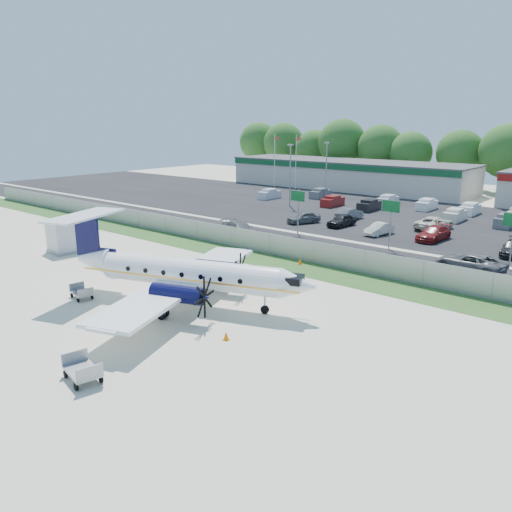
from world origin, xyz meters
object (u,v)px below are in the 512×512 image
Objects in this scene: baggage_cart_far at (82,370)px; service_container at (65,237)px; baggage_cart_near at (82,292)px; aircraft at (185,273)px; pushback_tug at (118,266)px.

baggage_cart_far is 26.97m from service_container.
baggage_cart_near is 12.36m from baggage_cart_far.
service_container is (-19.62, 2.33, -0.73)m from aircraft.
pushback_tug is 0.83× the size of service_container.
baggage_cart_near is at bearing -58.86° from pushback_tug.
aircraft is 19.77m from service_container.
service_container reaches higher than baggage_cart_far.
baggage_cart_near is at bearing 148.61° from baggage_cart_far.
aircraft reaches higher than pushback_tug.
pushback_tug reaches higher than baggage_cart_far.
baggage_cart_near is (-6.48, -4.09, -1.78)m from aircraft.
aircraft is at bearing 32.22° from baggage_cart_near.
service_container reaches higher than pushback_tug.
baggage_cart_far is (10.55, -6.44, 0.09)m from baggage_cart_near.
baggage_cart_near is 14.66m from service_container.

